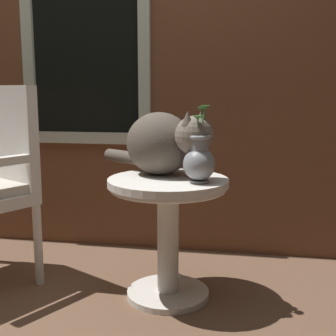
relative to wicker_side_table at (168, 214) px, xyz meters
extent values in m
plane|color=brown|center=(-0.25, -0.08, -0.42)|extent=(6.00, 6.00, 0.00)
cube|color=brown|center=(-0.25, 0.69, 0.88)|extent=(4.00, 0.04, 2.60)
cube|color=beige|center=(-0.63, 0.65, 0.28)|extent=(0.81, 0.03, 0.07)
cube|color=beige|center=(-1.00, 0.65, 0.82)|extent=(0.07, 0.03, 1.06)
cube|color=beige|center=(-0.26, 0.65, 0.82)|extent=(0.07, 0.03, 1.06)
cube|color=black|center=(-0.63, 0.66, 0.82)|extent=(0.72, 0.01, 1.04)
cylinder|color=silver|center=(0.00, 0.00, -0.40)|extent=(0.40, 0.40, 0.03)
cylinder|color=silver|center=(0.00, 0.00, -0.13)|extent=(0.10, 0.10, 0.52)
cylinder|color=silver|center=(0.00, 0.00, 0.15)|extent=(0.57, 0.57, 0.03)
torus|color=silver|center=(0.00, 0.00, 0.13)|extent=(0.55, 0.55, 0.02)
cylinder|color=silver|center=(-0.68, 0.02, -0.20)|extent=(0.04, 0.04, 0.43)
cube|color=silver|center=(-0.91, 0.14, 0.34)|extent=(0.52, 0.32, 0.53)
ellipsoid|color=brown|center=(-0.06, 0.10, 0.32)|extent=(0.45, 0.44, 0.30)
sphere|color=#76695D|center=(0.12, -0.02, 0.38)|extent=(0.18, 0.18, 0.18)
cone|color=brown|center=(0.10, -0.06, 0.46)|extent=(0.06, 0.06, 0.06)
cone|color=brown|center=(0.15, 0.03, 0.46)|extent=(0.06, 0.06, 0.06)
cylinder|color=brown|center=(-0.25, 0.22, 0.23)|extent=(0.29, 0.22, 0.07)
cylinder|color=gray|center=(0.15, -0.07, 0.18)|extent=(0.09, 0.09, 0.01)
ellipsoid|color=gray|center=(0.15, -0.07, 0.25)|extent=(0.14, 0.14, 0.14)
cylinder|color=gray|center=(0.15, -0.07, 0.34)|extent=(0.08, 0.08, 0.07)
torus|color=gray|center=(0.15, -0.07, 0.38)|extent=(0.10, 0.10, 0.02)
cylinder|color=#387533|center=(0.15, -0.08, 0.42)|extent=(0.01, 0.02, 0.09)
cone|color=#387533|center=(0.15, -0.09, 0.46)|extent=(0.04, 0.04, 0.02)
cylinder|color=#387533|center=(0.17, -0.06, 0.44)|extent=(0.03, 0.02, 0.13)
cone|color=#387533|center=(0.18, -0.05, 0.50)|extent=(0.04, 0.04, 0.02)
cylinder|color=#387533|center=(0.16, -0.05, 0.44)|extent=(0.01, 0.06, 0.12)
cone|color=#387533|center=(0.16, -0.02, 0.50)|extent=(0.04, 0.04, 0.02)
camera|label=1|loc=(0.37, -2.05, 0.58)|focal=48.45mm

